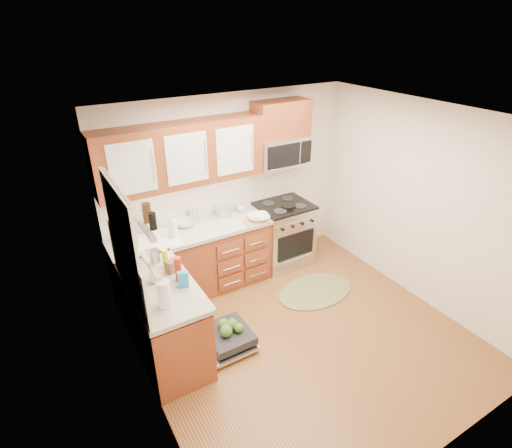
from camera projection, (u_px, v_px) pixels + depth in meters
floor at (302, 334)px, 4.70m from camera, size 3.50×3.50×0.00m
ceiling at (317, 121)px, 3.54m from camera, size 3.50×3.50×0.00m
wall_back at (231, 187)px, 5.45m from camera, size 3.50×0.04×2.50m
wall_front at (462, 351)px, 2.79m from camera, size 3.50×0.04×2.50m
wall_left at (141, 296)px, 3.33m from camera, size 0.04×3.50×2.50m
wall_right at (422, 206)px, 4.91m from camera, size 0.04×3.50×2.50m
base_cabinet_back at (194, 263)px, 5.28m from camera, size 2.05×0.60×0.85m
base_cabinet_left at (165, 323)px, 4.25m from camera, size 0.60×1.25×0.85m
countertop_back at (192, 232)px, 5.05m from camera, size 2.07×0.64×0.05m
countertop_left at (161, 287)px, 4.03m from camera, size 0.64×1.27×0.05m
backsplash_back at (181, 201)px, 5.13m from camera, size 2.05×0.02×0.57m
backsplash_left at (127, 269)px, 3.75m from camera, size 0.02×1.25×0.57m
upper_cabinets at (181, 155)px, 4.70m from camera, size 2.05×0.35×0.75m
cabinet_over_mw at (281, 119)px, 5.22m from camera, size 0.76×0.35×0.47m
range at (283, 234)px, 5.88m from camera, size 0.76×0.64×0.95m
microwave at (281, 151)px, 5.40m from camera, size 0.76×0.38×0.40m
sink at (153, 250)px, 4.84m from camera, size 0.62×0.50×0.26m
dishwasher at (225, 339)px, 4.49m from camera, size 0.70×0.60×0.20m
window at (122, 239)px, 3.58m from camera, size 0.03×1.05×1.05m
window_blind at (119, 205)px, 3.43m from camera, size 0.02×0.96×0.40m
shelf_upper at (145, 228)px, 2.70m from camera, size 0.04×0.40×0.03m
shelf_lower at (150, 265)px, 2.84m from camera, size 0.04×0.40×0.03m
rug at (315, 291)px, 5.42m from camera, size 1.13×0.77×0.02m
skillet at (288, 206)px, 5.57m from camera, size 0.27×0.27×0.04m
stock_pot at (224, 211)px, 5.37m from camera, size 0.26×0.26×0.13m
cutting_board at (254, 222)px, 5.22m from camera, size 0.26×0.18×0.02m
canister at (193, 216)px, 5.21m from camera, size 0.13×0.13×0.17m
paper_towel_roll at (164, 294)px, 3.66m from camera, size 0.13×0.13×0.28m
mustard_bottle at (165, 258)px, 4.26m from camera, size 0.07×0.07×0.21m
red_bottle at (178, 269)px, 4.03m from camera, size 0.09×0.09×0.27m
wooden_box at (172, 266)px, 4.20m from camera, size 0.16×0.13×0.13m
blue_carton at (183, 279)px, 3.96m from camera, size 0.12×0.09×0.17m
bowl_a at (259, 218)px, 5.27m from camera, size 0.35×0.35×0.07m
bowl_b at (185, 223)px, 5.13m from camera, size 0.34×0.34×0.08m
cup at (241, 208)px, 5.51m from camera, size 0.17×0.17×0.10m
soap_bottle_a at (173, 225)px, 4.82m from camera, size 0.16×0.16×0.31m
soap_bottle_b at (149, 253)px, 4.40m from camera, size 0.10×0.10×0.17m
soap_bottle_c at (154, 276)px, 4.03m from camera, size 0.12×0.12×0.15m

